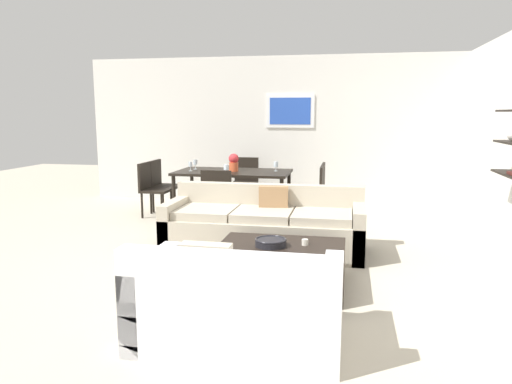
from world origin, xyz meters
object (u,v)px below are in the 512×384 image
at_px(candle_jar, 305,242).
at_px(wine_glass_right_far, 276,164).
at_px(sofa_beige, 264,227).
at_px(dining_chair_right_near, 314,191).
at_px(decorative_bowl, 271,242).
at_px(wine_glass_left_near, 190,165).
at_px(dining_table, 233,175).
at_px(dining_chair_head, 245,179).
at_px(dining_chair_left_near, 151,186).
at_px(wine_glass_foot, 226,167).
at_px(coffee_table, 280,266).
at_px(centerpiece_vase, 234,162).
at_px(dining_chair_foot, 218,195).
at_px(dining_chair_right_far, 316,186).
at_px(loveseat_white, 238,304).
at_px(dining_chair_left_far, 162,182).
at_px(wine_glass_left_far, 195,163).

height_order(candle_jar, wine_glass_right_far, wine_glass_right_far).
relative_size(sofa_beige, candle_jar, 37.34).
distance_m(dining_chair_right_near, wine_glass_right_far, 0.81).
distance_m(decorative_bowl, wine_glass_left_near, 3.38).
distance_m(dining_table, wine_glass_right_far, 0.71).
bearing_deg(dining_chair_head, dining_chair_left_near, -139.24).
distance_m(dining_table, dining_chair_head, 0.93).
relative_size(wine_glass_foot, wine_glass_right_far, 0.98).
bearing_deg(coffee_table, centerpiece_vase, 111.66).
bearing_deg(dining_chair_foot, centerpiece_vase, 88.97).
bearing_deg(centerpiece_vase, decorative_bowl, -69.77).
bearing_deg(wine_glass_foot, decorative_bowl, -66.46).
relative_size(wine_glass_foot, wine_glass_left_near, 1.01).
relative_size(decorative_bowl, dining_table, 0.17).
xyz_separation_m(sofa_beige, wine_glass_left_near, (-1.51, 1.72, 0.56)).
xyz_separation_m(decorative_bowl, dining_chair_foot, (-1.10, 2.05, 0.08)).
relative_size(wine_glass_left_near, centerpiece_vase, 0.53).
height_order(coffee_table, candle_jar, candle_jar).
height_order(decorative_bowl, dining_chair_right_far, dining_chair_right_far).
relative_size(coffee_table, wine_glass_foot, 8.17).
distance_m(sofa_beige, dining_chair_right_near, 1.70).
bearing_deg(dining_chair_head, wine_glass_foot, -90.00).
distance_m(coffee_table, dining_chair_head, 4.10).
distance_m(decorative_bowl, dining_chair_left_near, 3.65).
bearing_deg(dining_chair_right_far, loveseat_white, -93.35).
bearing_deg(wine_glass_right_far, dining_table, -169.57).
bearing_deg(dining_chair_left_near, dining_chair_left_far, 90.00).
relative_size(dining_chair_right_far, dining_chair_right_near, 1.00).
height_order(loveseat_white, dining_chair_right_far, dining_chair_right_far).
xyz_separation_m(coffee_table, dining_chair_left_far, (-2.52, 3.22, 0.31)).
xyz_separation_m(loveseat_white, dining_chair_left_near, (-2.38, 4.00, 0.21)).
distance_m(dining_chair_right_far, wine_glass_left_near, 2.06).
height_order(dining_chair_left_near, dining_chair_right_near, same).
relative_size(loveseat_white, decorative_bowl, 4.78).
bearing_deg(coffee_table, wine_glass_right_far, 99.39).
xyz_separation_m(dining_chair_foot, dining_chair_right_far, (1.32, 1.14, 0.00)).
bearing_deg(candle_jar, dining_chair_foot, 126.09).
bearing_deg(wine_glass_foot, wine_glass_left_far, 140.00).
xyz_separation_m(sofa_beige, dining_chair_head, (-0.84, 2.75, 0.21)).
height_order(decorative_bowl, dining_chair_foot, dining_chair_foot).
bearing_deg(dining_chair_head, wine_glass_right_far, -49.21).
relative_size(dining_chair_left_far, wine_glass_right_far, 5.66).
xyz_separation_m(loveseat_white, dining_chair_left_far, (-2.38, 4.46, 0.21)).
bearing_deg(dining_chair_right_near, dining_chair_left_far, 170.24).
distance_m(loveseat_white, candle_jar, 1.42).
bearing_deg(sofa_beige, decorative_bowl, -76.88).
bearing_deg(dining_table, dining_chair_right_far, 9.76).
distance_m(candle_jar, wine_glass_left_far, 3.68).
height_order(wine_glass_right_far, centerpiece_vase, centerpiece_vase).
xyz_separation_m(sofa_beige, dining_chair_left_near, (-2.16, 1.62, 0.21)).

